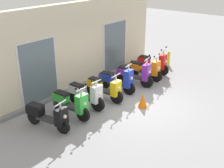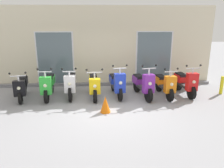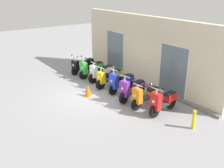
{
  "view_description": "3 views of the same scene",
  "coord_description": "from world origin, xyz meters",
  "px_view_note": "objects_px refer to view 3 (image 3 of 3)",
  "views": [
    {
      "loc": [
        -7.68,
        -5.16,
        4.67
      ],
      "look_at": [
        -0.34,
        0.85,
        0.65
      ],
      "focal_mm": 46.26,
      "sensor_mm": 36.0,
      "label": 1
    },
    {
      "loc": [
        -0.27,
        -6.82,
        2.85
      ],
      "look_at": [
        0.17,
        0.56,
        0.66
      ],
      "focal_mm": 36.17,
      "sensor_mm": 36.0,
      "label": 2
    },
    {
      "loc": [
        8.96,
        -5.52,
        4.63
      ],
      "look_at": [
        0.76,
        0.39,
        0.68
      ],
      "focal_mm": 40.67,
      "sensor_mm": 36.0,
      "label": 3
    }
  ],
  "objects_px": {
    "scooter_white": "(101,72)",
    "scooter_orange": "(146,96)",
    "scooter_blue": "(121,82)",
    "scooter_red": "(163,102)",
    "traffic_cone": "(88,90)",
    "scooter_purple": "(132,89)",
    "scooter_yellow": "(109,78)",
    "curb_bollard": "(194,120)",
    "scooter_green": "(91,69)",
    "scooter_black": "(83,65)"
  },
  "relations": [
    {
      "from": "scooter_white",
      "to": "scooter_orange",
      "type": "distance_m",
      "value": 3.46
    },
    {
      "from": "scooter_blue",
      "to": "scooter_red",
      "type": "relative_size",
      "value": 1.02
    },
    {
      "from": "scooter_blue",
      "to": "traffic_cone",
      "type": "bearing_deg",
      "value": -107.53
    },
    {
      "from": "scooter_purple",
      "to": "scooter_yellow",
      "type": "bearing_deg",
      "value": 177.57
    },
    {
      "from": "scooter_purple",
      "to": "curb_bollard",
      "type": "relative_size",
      "value": 2.35
    },
    {
      "from": "scooter_blue",
      "to": "traffic_cone",
      "type": "height_order",
      "value": "scooter_blue"
    },
    {
      "from": "scooter_green",
      "to": "scooter_yellow",
      "type": "xyz_separation_m",
      "value": [
        1.65,
        -0.0,
        -0.03
      ]
    },
    {
      "from": "scooter_white",
      "to": "scooter_green",
      "type": "bearing_deg",
      "value": -172.08
    },
    {
      "from": "scooter_black",
      "to": "scooter_blue",
      "type": "xyz_separation_m",
      "value": [
        3.44,
        0.05,
        0.04
      ]
    },
    {
      "from": "scooter_green",
      "to": "traffic_cone",
      "type": "bearing_deg",
      "value": -35.15
    },
    {
      "from": "scooter_white",
      "to": "curb_bollard",
      "type": "distance_m",
      "value": 5.73
    },
    {
      "from": "curb_bollard",
      "to": "scooter_green",
      "type": "bearing_deg",
      "value": -179.31
    },
    {
      "from": "scooter_red",
      "to": "scooter_orange",
      "type": "bearing_deg",
      "value": -171.54
    },
    {
      "from": "scooter_black",
      "to": "scooter_white",
      "type": "height_order",
      "value": "scooter_white"
    },
    {
      "from": "scooter_yellow",
      "to": "scooter_blue",
      "type": "bearing_deg",
      "value": 4.5
    },
    {
      "from": "scooter_red",
      "to": "traffic_cone",
      "type": "relative_size",
      "value": 3.01
    },
    {
      "from": "scooter_red",
      "to": "traffic_cone",
      "type": "xyz_separation_m",
      "value": [
        -3.08,
        -1.5,
        -0.22
      ]
    },
    {
      "from": "scooter_red",
      "to": "curb_bollard",
      "type": "xyz_separation_m",
      "value": [
        1.44,
        0.0,
        -0.13
      ]
    },
    {
      "from": "traffic_cone",
      "to": "scooter_yellow",
      "type": "bearing_deg",
      "value": 104.68
    },
    {
      "from": "scooter_yellow",
      "to": "scooter_purple",
      "type": "relative_size",
      "value": 0.96
    },
    {
      "from": "scooter_blue",
      "to": "scooter_purple",
      "type": "distance_m",
      "value": 0.96
    },
    {
      "from": "scooter_green",
      "to": "curb_bollard",
      "type": "bearing_deg",
      "value": 0.69
    },
    {
      "from": "scooter_white",
      "to": "traffic_cone",
      "type": "xyz_separation_m",
      "value": [
        1.22,
        -1.53,
        -0.23
      ]
    },
    {
      "from": "curb_bollard",
      "to": "scooter_black",
      "type": "bearing_deg",
      "value": -179.46
    },
    {
      "from": "scooter_green",
      "to": "scooter_blue",
      "type": "xyz_separation_m",
      "value": [
        2.49,
        0.06,
        0.01
      ]
    },
    {
      "from": "scooter_green",
      "to": "scooter_orange",
      "type": "xyz_separation_m",
      "value": [
        4.26,
        -0.05,
        -0.03
      ]
    },
    {
      "from": "scooter_purple",
      "to": "curb_bollard",
      "type": "bearing_deg",
      "value": 2.95
    },
    {
      "from": "scooter_white",
      "to": "scooter_blue",
      "type": "xyz_separation_m",
      "value": [
        1.68,
        -0.05,
        0.01
      ]
    },
    {
      "from": "scooter_purple",
      "to": "scooter_blue",
      "type": "bearing_deg",
      "value": 171.53
    },
    {
      "from": "scooter_blue",
      "to": "scooter_white",
      "type": "bearing_deg",
      "value": 178.32
    },
    {
      "from": "scooter_orange",
      "to": "traffic_cone",
      "type": "xyz_separation_m",
      "value": [
        -2.24,
        -1.37,
        -0.2
      ]
    },
    {
      "from": "scooter_black",
      "to": "scooter_orange",
      "type": "relative_size",
      "value": 0.97
    },
    {
      "from": "scooter_yellow",
      "to": "curb_bollard",
      "type": "bearing_deg",
      "value": 0.97
    },
    {
      "from": "scooter_black",
      "to": "scooter_red",
      "type": "relative_size",
      "value": 1.0
    },
    {
      "from": "scooter_green",
      "to": "scooter_orange",
      "type": "relative_size",
      "value": 0.97
    },
    {
      "from": "scooter_green",
      "to": "scooter_red",
      "type": "relative_size",
      "value": 1.0
    },
    {
      "from": "curb_bollard",
      "to": "scooter_yellow",
      "type": "bearing_deg",
      "value": -179.03
    },
    {
      "from": "scooter_white",
      "to": "scooter_red",
      "type": "height_order",
      "value": "scooter_red"
    },
    {
      "from": "scooter_orange",
      "to": "scooter_purple",
      "type": "bearing_deg",
      "value": -177.66
    },
    {
      "from": "scooter_white",
      "to": "scooter_yellow",
      "type": "bearing_deg",
      "value": -7.79
    },
    {
      "from": "scooter_white",
      "to": "scooter_blue",
      "type": "bearing_deg",
      "value": -1.68
    },
    {
      "from": "scooter_white",
      "to": "scooter_red",
      "type": "bearing_deg",
      "value": -0.45
    },
    {
      "from": "scooter_black",
      "to": "scooter_orange",
      "type": "xyz_separation_m",
      "value": [
        5.21,
        -0.06,
        -0.0
      ]
    },
    {
      "from": "scooter_green",
      "to": "scooter_purple",
      "type": "relative_size",
      "value": 0.95
    },
    {
      "from": "scooter_yellow",
      "to": "scooter_orange",
      "type": "height_order",
      "value": "same"
    },
    {
      "from": "scooter_black",
      "to": "scooter_red",
      "type": "xyz_separation_m",
      "value": [
        6.05,
        0.07,
        0.03
      ]
    },
    {
      "from": "scooter_yellow",
      "to": "scooter_orange",
      "type": "xyz_separation_m",
      "value": [
        2.62,
        -0.04,
        -0.01
      ]
    },
    {
      "from": "scooter_yellow",
      "to": "scooter_purple",
      "type": "distance_m",
      "value": 1.79
    },
    {
      "from": "scooter_green",
      "to": "scooter_purple",
      "type": "bearing_deg",
      "value": -1.33
    },
    {
      "from": "scooter_blue",
      "to": "scooter_yellow",
      "type": "bearing_deg",
      "value": -175.5
    }
  ]
}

